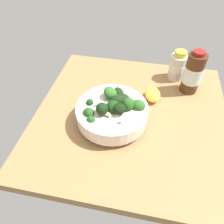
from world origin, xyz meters
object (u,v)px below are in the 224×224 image
object	(u,v)px
bowl_of_broccoli	(113,111)
bottle_short	(193,73)
bottle_tall	(178,66)
lemon_wedge	(153,95)

from	to	relation	value
bowl_of_broccoli	bottle_short	bearing A→B (deg)	130.29
bottle_tall	bottle_short	size ratio (longest dim) A/B	0.72
bowl_of_broccoli	bottle_tall	xyz separation A→B (cm)	(-26.35, 18.89, 0.78)
bottle_tall	lemon_wedge	bearing A→B (deg)	-29.20
lemon_wedge	bottle_short	bearing A→B (deg)	120.57
lemon_wedge	bottle_tall	bearing A→B (deg)	150.80
lemon_wedge	bottle_short	distance (cm)	15.08
bottle_short	lemon_wedge	bearing A→B (deg)	-59.43
bottle_tall	bottle_short	distance (cm)	8.20
lemon_wedge	bottle_tall	world-z (taller)	bottle_tall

